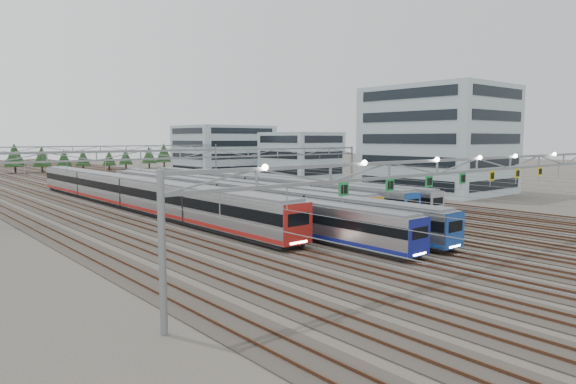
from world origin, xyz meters
TOP-DOWN VIEW (x-y plane):
  - ground at (0.00, 0.00)m, footprint 400.00×400.00m
  - track_bed at (0.00, 100.00)m, footprint 54.00×260.00m
  - train_a at (-11.25, 43.21)m, footprint 3.15×67.96m
  - train_b at (-6.75, 27.96)m, footprint 2.65×54.98m
  - train_c at (-2.25, 34.12)m, footprint 2.67×67.65m
  - train_d at (2.25, 43.56)m, footprint 2.58×62.32m
  - train_e at (6.75, 40.54)m, footprint 2.77×58.91m
  - train_f at (11.25, 37.68)m, footprint 2.62×53.40m
  - gantry_near at (-0.05, -0.12)m, footprint 56.36×0.61m
  - gantry_mid at (0.00, 40.00)m, footprint 56.36×0.36m
  - gantry_far at (0.00, 85.00)m, footprint 56.36×0.36m
  - depot_bldg_south at (39.60, 30.42)m, footprint 18.00×22.00m
  - depot_bldg_mid at (42.69, 70.28)m, footprint 14.00×16.00m
  - depot_bldg_north at (36.15, 93.99)m, footprint 22.00×18.00m
  - treeline at (-0.90, 129.91)m, footprint 93.80×5.60m

SIDE VIEW (x-z plane):
  - ground at x=0.00m, z-range 0.00..0.00m
  - track_bed at x=0.00m, z-range -1.22..4.20m
  - train_d at x=2.25m, z-range 0.25..3.60m
  - train_f at x=11.25m, z-range 0.25..3.66m
  - train_b at x=-6.75m, z-range 0.25..3.69m
  - train_c at x=-2.25m, z-range 0.25..3.73m
  - train_e at x=6.75m, z-range 0.25..3.85m
  - train_a at x=-11.25m, z-range 0.25..4.37m
  - treeline at x=-0.90m, z-range 0.72..7.74m
  - depot_bldg_mid at x=42.69m, z-range 0.00..10.87m
  - depot_bldg_north at x=36.15m, z-range 0.00..12.76m
  - gantry_mid at x=0.00m, z-range 2.39..10.39m
  - gantry_far at x=0.00m, z-range 2.39..10.39m
  - gantry_near at x=-0.05m, z-range 3.05..11.13m
  - depot_bldg_south at x=39.60m, z-range 0.00..18.37m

